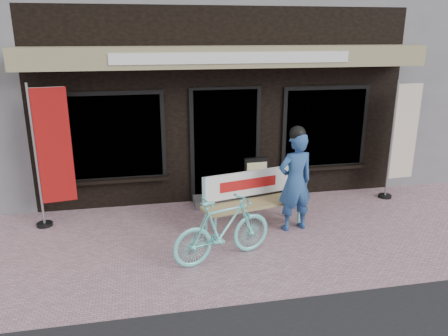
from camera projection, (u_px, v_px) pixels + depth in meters
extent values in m
plane|color=#B28893|center=(251.00, 245.00, 6.76)|extent=(70.00, 70.00, 0.00)
cube|color=black|center=(201.00, 89.00, 10.91)|extent=(7.00, 6.00, 3.60)
cube|color=#958E65|center=(229.00, 57.00, 7.49)|extent=(7.00, 0.80, 0.35)
cube|color=white|center=(234.00, 58.00, 7.11)|extent=(4.00, 0.02, 0.18)
cube|color=black|center=(225.00, 145.00, 8.29)|extent=(1.20, 0.06, 2.10)
cube|color=black|center=(225.00, 145.00, 8.28)|extent=(1.35, 0.04, 2.20)
cube|color=black|center=(116.00, 137.00, 7.84)|extent=(1.60, 0.06, 1.50)
cube|color=black|center=(325.00, 128.00, 8.59)|extent=(1.60, 0.06, 1.50)
cube|color=black|center=(116.00, 137.00, 7.83)|extent=(1.75, 0.04, 1.65)
cube|color=black|center=(325.00, 128.00, 8.58)|extent=(1.75, 0.04, 1.65)
cube|color=black|center=(119.00, 180.00, 8.02)|extent=(1.80, 0.18, 0.06)
cube|color=black|center=(323.00, 168.00, 8.77)|extent=(1.80, 0.18, 0.06)
cube|color=#59595B|center=(228.00, 200.00, 8.38)|extent=(1.30, 0.45, 0.15)
cylinder|color=#6DD5D0|center=(215.00, 230.00, 6.81)|extent=(0.05, 0.05, 0.41)
cylinder|color=#6DD5D0|center=(206.00, 220.00, 7.15)|extent=(0.05, 0.05, 0.41)
cylinder|color=#6DD5D0|center=(299.00, 213.00, 7.42)|extent=(0.05, 0.05, 0.41)
cylinder|color=#6DD5D0|center=(286.00, 206.00, 7.75)|extent=(0.05, 0.05, 0.41)
cube|color=tan|center=(254.00, 204.00, 7.21)|extent=(1.79, 0.82, 0.05)
cylinder|color=#6DD5D0|center=(205.00, 193.00, 7.00)|extent=(0.05, 0.05, 0.53)
cylinder|color=#6DD5D0|center=(289.00, 180.00, 7.62)|extent=(0.05, 0.05, 0.53)
cube|color=white|center=(248.00, 184.00, 7.31)|extent=(1.61, 0.41, 0.43)
cube|color=#B21414|center=(249.00, 184.00, 7.29)|extent=(1.02, 0.25, 0.17)
cylinder|color=#6DD5D0|center=(208.00, 202.00, 6.84)|extent=(0.13, 0.42, 0.04)
cylinder|color=#6DD5D0|center=(296.00, 188.00, 7.49)|extent=(0.13, 0.42, 0.04)
imported|color=#284F8B|center=(295.00, 182.00, 7.08)|extent=(0.66, 0.49, 1.65)
sphere|color=black|center=(298.00, 134.00, 6.84)|extent=(0.30, 0.30, 0.27)
imported|color=#6DD5D0|center=(223.00, 229.00, 6.20)|extent=(1.62, 0.90, 0.94)
cylinder|color=gray|center=(36.00, 158.00, 7.07)|extent=(0.05, 0.05, 2.41)
cylinder|color=gray|center=(46.00, 88.00, 6.83)|extent=(0.54, 0.11, 0.03)
cube|color=#9E1211|center=(54.00, 146.00, 7.12)|extent=(0.55, 0.12, 1.91)
cylinder|color=black|center=(45.00, 224.00, 7.41)|extent=(0.30, 0.30, 0.05)
cylinder|color=gray|center=(391.00, 141.00, 8.37)|extent=(0.04, 0.04, 2.31)
cylinder|color=gray|center=(410.00, 84.00, 8.12)|extent=(0.53, 0.06, 0.03)
cube|color=beige|center=(405.00, 132.00, 8.39)|extent=(0.53, 0.07, 1.84)
cylinder|color=black|center=(385.00, 196.00, 8.70)|extent=(0.27, 0.27, 0.05)
cube|color=black|center=(256.00, 181.00, 8.26)|extent=(0.46, 0.10, 0.91)
cube|color=beige|center=(257.00, 177.00, 8.18)|extent=(0.39, 0.04, 0.56)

